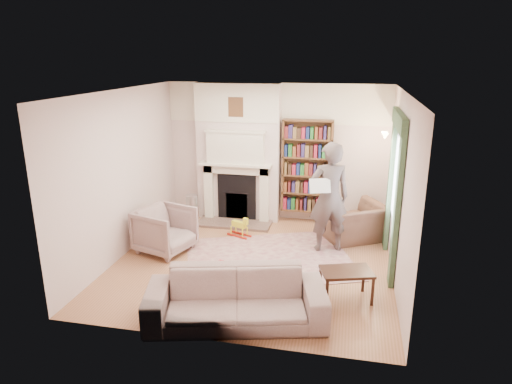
% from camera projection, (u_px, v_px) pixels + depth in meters
% --- Properties ---
extents(floor, '(4.50, 4.50, 0.00)m').
position_uv_depth(floor, '(253.00, 262.00, 7.65)').
color(floor, '#945E3B').
rests_on(floor, ground).
extents(ceiling, '(4.50, 4.50, 0.00)m').
position_uv_depth(ceiling, '(253.00, 92.00, 6.84)').
color(ceiling, white).
rests_on(ceiling, wall_back).
extents(wall_back, '(4.50, 0.00, 4.50)m').
position_uv_depth(wall_back, '(276.00, 153.00, 9.35)').
color(wall_back, beige).
rests_on(wall_back, floor).
extents(wall_front, '(4.50, 0.00, 4.50)m').
position_uv_depth(wall_front, '(210.00, 234.00, 5.14)').
color(wall_front, beige).
rests_on(wall_front, floor).
extents(wall_left, '(0.00, 4.50, 4.50)m').
position_uv_depth(wall_left, '(123.00, 174.00, 7.69)').
color(wall_left, beige).
rests_on(wall_left, floor).
extents(wall_right, '(0.00, 4.50, 4.50)m').
position_uv_depth(wall_right, '(400.00, 190.00, 6.79)').
color(wall_right, beige).
rests_on(wall_right, floor).
extents(fireplace, '(1.70, 0.58, 2.80)m').
position_uv_depth(fireplace, '(238.00, 154.00, 9.31)').
color(fireplace, beige).
rests_on(fireplace, floor).
extents(bookcase, '(1.00, 0.24, 1.85)m').
position_uv_depth(bookcase, '(307.00, 166.00, 9.16)').
color(bookcase, brown).
rests_on(bookcase, floor).
extents(window, '(0.02, 0.90, 1.30)m').
position_uv_depth(window, '(397.00, 180.00, 7.16)').
color(window, silver).
rests_on(window, wall_right).
extents(curtain_left, '(0.07, 0.32, 2.40)m').
position_uv_depth(curtain_left, '(397.00, 209.00, 6.58)').
color(curtain_left, '#334B30').
rests_on(curtain_left, floor).
extents(curtain_right, '(0.07, 0.32, 2.40)m').
position_uv_depth(curtain_right, '(390.00, 183.00, 7.89)').
color(curtain_right, '#334B30').
rests_on(curtain_right, floor).
extents(pelmet, '(0.09, 1.70, 0.24)m').
position_uv_depth(pelmet, '(399.00, 120.00, 6.90)').
color(pelmet, '#334B30').
rests_on(pelmet, wall_right).
extents(wall_sconce, '(0.20, 0.24, 0.24)m').
position_uv_depth(wall_sconce, '(382.00, 139.00, 8.10)').
color(wall_sconce, gold).
rests_on(wall_sconce, wall_right).
extents(rug, '(3.30, 2.94, 0.01)m').
position_uv_depth(rug, '(269.00, 258.00, 7.76)').
color(rug, '#C8B197').
rests_on(rug, floor).
extents(armchair_reading, '(1.38, 1.33, 0.69)m').
position_uv_depth(armchair_reading, '(354.00, 222.00, 8.49)').
color(armchair_reading, '#51362B').
rests_on(armchair_reading, floor).
extents(armchair_left, '(1.08, 1.07, 0.79)m').
position_uv_depth(armchair_left, '(165.00, 230.00, 7.95)').
color(armchair_left, '#A09884').
rests_on(armchair_left, floor).
extents(sofa, '(2.45, 1.43, 0.67)m').
position_uv_depth(sofa, '(236.00, 298.00, 5.86)').
color(sofa, '#B1A092').
rests_on(sofa, floor).
extents(man_reading, '(0.82, 0.67, 1.95)m').
position_uv_depth(man_reading, '(329.00, 198.00, 7.84)').
color(man_reading, '#504240').
rests_on(man_reading, floor).
extents(newspaper, '(0.37, 0.21, 0.24)m').
position_uv_depth(newspaper, '(320.00, 186.00, 7.61)').
color(newspaper, silver).
rests_on(newspaper, man_reading).
extents(coffee_table, '(0.80, 0.64, 0.45)m').
position_uv_depth(coffee_table, '(346.00, 285.00, 6.42)').
color(coffee_table, '#381B13').
rests_on(coffee_table, floor).
extents(paraffin_heater, '(0.25, 0.25, 0.55)m').
position_uv_depth(paraffin_heater, '(192.00, 208.00, 9.48)').
color(paraffin_heater, '#B1B3B9').
rests_on(paraffin_heater, floor).
extents(rocking_horse, '(0.49, 0.35, 0.40)m').
position_uv_depth(rocking_horse, '(239.00, 226.00, 8.65)').
color(rocking_horse, yellow).
rests_on(rocking_horse, rug).
extents(board_game, '(0.35, 0.35, 0.03)m').
position_uv_depth(board_game, '(231.00, 268.00, 7.36)').
color(board_game, '#EAC652').
rests_on(board_game, rug).
extents(game_box_lid, '(0.36, 0.30, 0.05)m').
position_uv_depth(game_box_lid, '(225.00, 265.00, 7.43)').
color(game_box_lid, '#A7131F').
rests_on(game_box_lid, rug).
extents(comic_annuals, '(0.52, 0.80, 0.02)m').
position_uv_depth(comic_annuals, '(251.00, 271.00, 7.28)').
color(comic_annuals, red).
rests_on(comic_annuals, rug).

